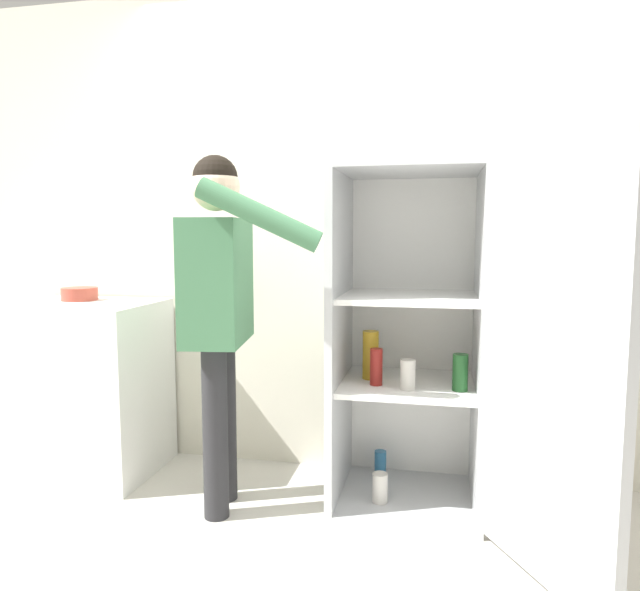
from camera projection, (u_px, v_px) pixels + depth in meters
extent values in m
plane|color=beige|center=(341.00, 570.00, 2.16)|extent=(12.00, 12.00, 0.00)
cube|color=silver|center=(374.00, 233.00, 2.98)|extent=(7.00, 0.06, 2.55)
cube|color=#B7BABC|center=(406.00, 497.00, 2.72)|extent=(0.68, 0.61, 0.04)
cube|color=#B7BABC|center=(411.00, 169.00, 2.56)|extent=(0.68, 0.61, 0.04)
cube|color=white|center=(411.00, 328.00, 2.92)|extent=(0.68, 0.03, 1.51)
cube|color=#B7BABC|center=(340.00, 335.00, 2.71)|extent=(0.04, 0.61, 1.51)
cube|color=#B7BABC|center=(480.00, 341.00, 2.58)|extent=(0.03, 0.61, 1.51)
cube|color=white|center=(408.00, 384.00, 2.66)|extent=(0.61, 0.54, 0.02)
cube|color=white|center=(409.00, 297.00, 2.62)|extent=(0.61, 0.54, 0.02)
cube|color=#B7BABC|center=(552.00, 374.00, 1.96)|extent=(0.37, 0.61, 1.51)
cylinder|color=teal|center=(380.00, 464.00, 2.90)|extent=(0.06, 0.06, 0.14)
cylinder|color=beige|center=(380.00, 488.00, 2.63)|extent=(0.07, 0.07, 0.14)
cylinder|color=beige|center=(408.00, 375.00, 2.53)|extent=(0.07, 0.07, 0.13)
cylinder|color=#B78C1E|center=(371.00, 355.00, 2.71)|extent=(0.08, 0.08, 0.23)
cylinder|color=#1E5123|center=(460.00, 372.00, 2.51)|extent=(0.07, 0.07, 0.16)
cylinder|color=maroon|center=(376.00, 367.00, 2.60)|extent=(0.06, 0.06, 0.17)
cylinder|color=#262628|center=(224.00, 419.00, 2.71)|extent=(0.11, 0.11, 0.78)
cylinder|color=#262628|center=(215.00, 432.00, 2.53)|extent=(0.11, 0.11, 0.78)
cube|color=#3F724C|center=(217.00, 281.00, 2.55)|extent=(0.31, 0.47, 0.55)
sphere|color=beige|center=(215.00, 187.00, 2.50)|extent=(0.21, 0.21, 0.21)
sphere|color=black|center=(215.00, 178.00, 2.50)|extent=(0.20, 0.20, 0.20)
cylinder|color=#3F724C|center=(229.00, 283.00, 2.79)|extent=(0.09, 0.09, 0.52)
cylinder|color=#3F724C|center=(259.00, 215.00, 2.26)|extent=(0.52, 0.16, 0.30)
cube|color=white|center=(82.00, 387.00, 3.04)|extent=(0.79, 0.58, 0.91)
cylinder|color=#B24738|center=(80.00, 294.00, 3.08)|extent=(0.19, 0.19, 0.07)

